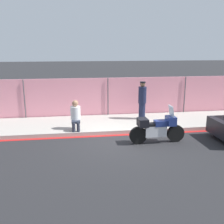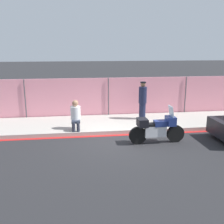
# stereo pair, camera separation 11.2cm
# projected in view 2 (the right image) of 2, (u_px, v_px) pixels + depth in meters

# --- Properties ---
(ground_plane) EXTENTS (120.00, 120.00, 0.00)m
(ground_plane) POSITION_uv_depth(u_px,v_px,m) (119.00, 141.00, 10.36)
(ground_plane) COLOR #262628
(sidewalk) EXTENTS (30.97, 2.78, 0.17)m
(sidewalk) POSITION_uv_depth(u_px,v_px,m) (112.00, 124.00, 12.45)
(sidewalk) COLOR #ADA89E
(sidewalk) RESTS_ON ground_plane
(curb_paint_stripe) EXTENTS (30.97, 0.18, 0.01)m
(curb_paint_stripe) POSITION_uv_depth(u_px,v_px,m) (117.00, 135.00, 11.04)
(curb_paint_stripe) COLOR red
(curb_paint_stripe) RESTS_ON ground_plane
(storefront_fence) EXTENTS (29.42, 0.17, 2.09)m
(storefront_fence) POSITION_uv_depth(u_px,v_px,m) (108.00, 98.00, 13.63)
(storefront_fence) COLOR pink
(storefront_fence) RESTS_ON ground_plane
(motorcycle) EXTENTS (2.19, 0.52, 1.46)m
(motorcycle) POSITION_uv_depth(u_px,v_px,m) (157.00, 128.00, 10.04)
(motorcycle) COLOR black
(motorcycle) RESTS_ON ground_plane
(officer_standing) EXTENTS (0.39, 0.39, 1.84)m
(officer_standing) POSITION_uv_depth(u_px,v_px,m) (143.00, 100.00, 12.71)
(officer_standing) COLOR #191E38
(officer_standing) RESTS_ON sidewalk
(person_seated_on_curb) EXTENTS (0.43, 0.68, 1.27)m
(person_seated_on_curb) POSITION_uv_depth(u_px,v_px,m) (76.00, 114.00, 11.14)
(person_seated_on_curb) COLOR #2D3342
(person_seated_on_curb) RESTS_ON sidewalk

